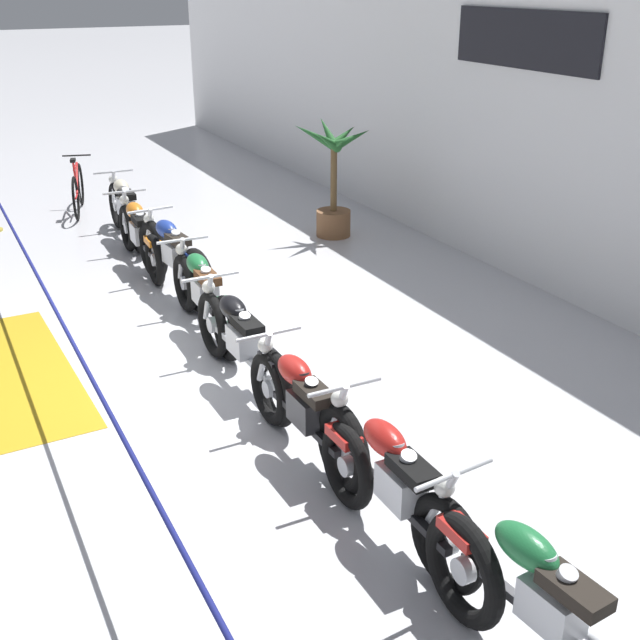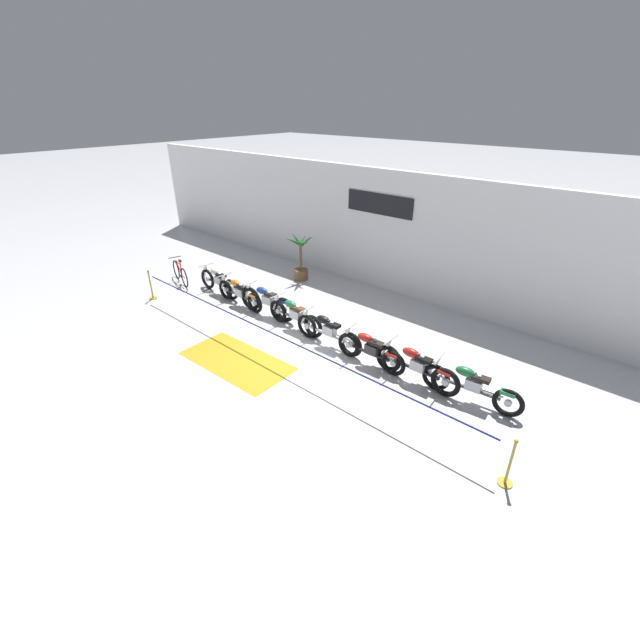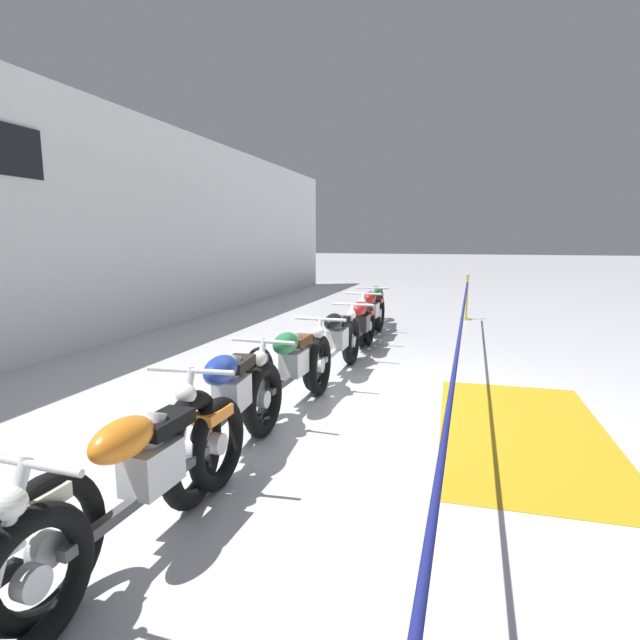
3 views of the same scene
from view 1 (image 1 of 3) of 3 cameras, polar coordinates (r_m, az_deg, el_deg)
name	(u,v)px [view 1 (image 1 of 3)]	position (r m, az deg, el deg)	size (l,w,h in m)	color
ground_plane	(173,370)	(8.47, -10.43, -3.55)	(120.00, 120.00, 0.00)	silver
back_wall	(573,127)	(10.35, 17.54, 12.98)	(28.00, 0.29, 4.20)	white
motorcycle_cream_0	(126,210)	(12.72, -13.64, 7.64)	(2.16, 0.62, 0.95)	black
motorcycle_orange_1	(140,235)	(11.45, -12.69, 5.90)	(2.28, 0.62, 0.92)	black
motorcycle_blue_2	(174,258)	(10.31, -10.36, 4.34)	(2.24, 0.62, 0.98)	black
motorcycle_green_3	(204,295)	(9.12, -8.25, 1.75)	(2.21, 0.62, 0.93)	black
motorcycle_black_4	(241,343)	(7.86, -5.64, -1.66)	(2.33, 0.62, 0.94)	black
motorcycle_red_5	(304,412)	(6.67, -1.11, -6.53)	(2.09, 0.62, 0.92)	black
motorcycle_red_6	(396,490)	(5.74, 5.45, -11.96)	(2.32, 0.62, 0.95)	black
motorcycle_green_7	(543,607)	(5.02, 15.57, -19.05)	(2.36, 0.63, 0.92)	black
bicycle	(78,190)	(14.52, -16.84, 8.86)	(1.70, 0.61, 0.97)	black
potted_palm_left_of_row	(333,187)	(12.48, 0.95, 9.47)	(0.93, 1.14, 1.83)	brown
stanchion_far_left	(34,277)	(9.27, -19.68, 2.90)	(12.24, 0.28, 1.05)	gold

